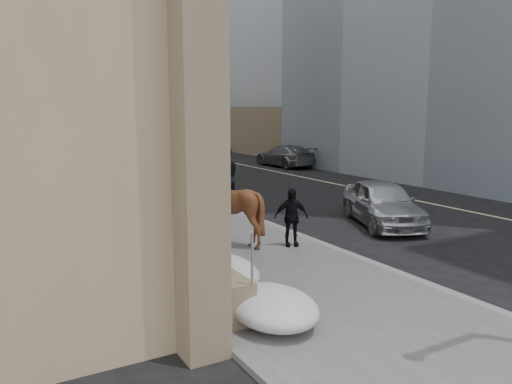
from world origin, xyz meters
TOP-DOWN VIEW (x-y plane):
  - ground at (0.00, 0.00)m, footprint 140.00×140.00m
  - sidewalk at (0.00, 10.00)m, footprint 5.00×80.00m
  - curb at (2.62, 10.00)m, footprint 0.24×80.00m
  - lane_line at (10.50, 10.00)m, footprint 0.15×70.00m
  - far_podium at (15.50, 10.00)m, footprint 2.00×80.00m
  - bg_building_mid at (4.00, 60.00)m, footprint 30.00×12.00m
  - streetlight_mid at (2.74, 14.00)m, footprint 1.71×0.24m
  - streetlight_far at (2.74, 34.00)m, footprint 1.71×0.24m
  - traffic_signal at (2.07, 22.00)m, footprint 4.10×0.22m
  - snow_bank at (-1.42, 8.11)m, footprint 1.70×18.10m
  - mounted_horse_left at (-1.30, 2.07)m, footprint 1.49×2.56m
  - mounted_horse_right at (0.28, 3.15)m, footprint 2.13×2.28m
  - pedestrian at (1.70, 2.04)m, footprint 1.02×0.71m
  - car_silver at (6.03, 3.04)m, footprint 3.42×4.79m
  - car_grey at (12.47, 18.99)m, footprint 2.16×5.04m

SIDE VIEW (x-z plane):
  - ground at x=0.00m, z-range 0.00..0.00m
  - lane_line at x=10.50m, z-range 0.00..0.01m
  - sidewalk at x=0.00m, z-range 0.00..0.12m
  - curb at x=2.62m, z-range 0.00..0.12m
  - snow_bank at x=-1.42m, z-range 0.09..0.85m
  - car_grey at x=12.47m, z-range 0.00..1.45m
  - car_silver at x=6.03m, z-range 0.00..1.52m
  - pedestrian at x=1.70m, z-range 0.12..1.74m
  - mounted_horse_left at x=-1.30m, z-range -0.14..2.54m
  - mounted_horse_right at x=0.28m, z-range -0.08..2.63m
  - far_podium at x=15.50m, z-range 0.00..4.00m
  - traffic_signal at x=2.07m, z-range 1.00..7.00m
  - streetlight_mid at x=2.74m, z-range 0.58..8.58m
  - streetlight_far at x=2.74m, z-range 0.58..8.58m
  - bg_building_mid at x=4.00m, z-range 0.00..28.00m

